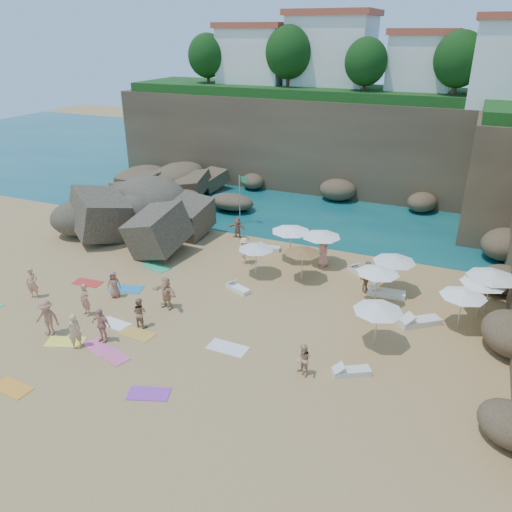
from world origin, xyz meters
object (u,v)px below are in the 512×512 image
at_px(rock_outcrop, 140,236).
at_px(parasol_1, 394,259).
at_px(parasol_0, 291,229).
at_px(person_stand_3, 366,277).
at_px(person_stand_6, 74,331).
at_px(parasol_2, 378,270).
at_px(person_stand_1, 140,313).
at_px(person_stand_5, 237,228).
at_px(person_stand_0, 32,283).
at_px(lounger_0, 268,248).
at_px(flag_pole, 241,193).
at_px(person_stand_2, 245,251).
at_px(person_stand_4, 324,251).

distance_m(rock_outcrop, parasol_1, 17.90).
distance_m(parasol_0, person_stand_3, 5.92).
bearing_deg(parasol_1, person_stand_6, -137.83).
bearing_deg(parasol_2, parasol_1, 70.85).
height_order(parasol_1, person_stand_1, parasol_1).
distance_m(rock_outcrop, person_stand_5, 7.00).
distance_m(person_stand_5, person_stand_6, 15.08).
bearing_deg(person_stand_1, person_stand_0, 2.10).
xyz_separation_m(rock_outcrop, lounger_0, (9.23, 1.38, 0.13)).
distance_m(flag_pole, person_stand_5, 3.24).
bearing_deg(person_stand_1, parasol_2, -142.59).
bearing_deg(person_stand_5, parasol_0, -21.75).
relative_size(person_stand_3, person_stand_6, 1.06).
bearing_deg(parasol_1, rock_outcrop, 175.96).
height_order(parasol_2, person_stand_6, parasol_2).
bearing_deg(lounger_0, parasol_1, -26.90).
height_order(person_stand_3, person_stand_6, person_stand_3).
distance_m(rock_outcrop, person_stand_6, 13.59).
bearing_deg(rock_outcrop, lounger_0, 8.53).
bearing_deg(person_stand_2, parasol_1, -147.89).
height_order(lounger_0, person_stand_6, person_stand_6).
bearing_deg(lounger_0, flag_pole, 124.29).
height_order(parasol_1, person_stand_0, parasol_1).
relative_size(parasol_1, person_stand_1, 1.50).
bearing_deg(person_stand_1, parasol_0, -108.43).
height_order(rock_outcrop, parasol_0, parasol_0).
xyz_separation_m(person_stand_1, person_stand_6, (-1.66, -2.66, 0.09)).
bearing_deg(flag_pole, parasol_2, -34.83).
bearing_deg(flag_pole, person_stand_3, -32.79).
bearing_deg(parasol_0, person_stand_6, -113.84).
xyz_separation_m(parasol_1, parasol_2, (-0.56, -1.63, -0.08)).
distance_m(lounger_0, person_stand_4, 4.23).
bearing_deg(parasol_0, lounger_0, 155.89).
xyz_separation_m(parasol_1, person_stand_2, (-9.04, 0.16, -1.18)).
distance_m(lounger_0, person_stand_6, 14.39).
height_order(person_stand_3, person_stand_5, person_stand_3).
xyz_separation_m(rock_outcrop, flag_pole, (5.53, 5.23, 2.38)).
height_order(person_stand_0, person_stand_1, person_stand_0).
bearing_deg(person_stand_2, person_stand_5, -25.49).
xyz_separation_m(person_stand_1, person_stand_4, (6.26, 10.32, 0.18)).
distance_m(lounger_0, person_stand_0, 14.43).
bearing_deg(lounger_0, parasol_0, -33.77).
relative_size(flag_pole, person_stand_2, 2.19).
bearing_deg(person_stand_0, person_stand_6, -49.13).
height_order(lounger_0, person_stand_4, person_stand_4).
bearing_deg(person_stand_5, rock_outcrop, -156.17).
height_order(person_stand_4, person_stand_6, person_stand_4).
relative_size(person_stand_1, person_stand_6, 0.89).
bearing_deg(person_stand_4, person_stand_1, -73.76).
bearing_deg(person_stand_5, person_stand_1, -85.36).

